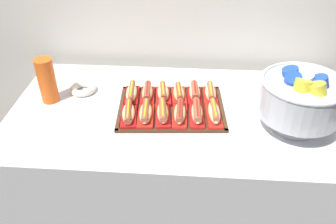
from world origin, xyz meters
name	(u,v)px	position (x,y,z in m)	size (l,w,h in m)	color
ground_plane	(179,217)	(0.00, 0.00, 0.00)	(10.00, 10.00, 0.00)	#38332D
buffet_table	(180,167)	(0.00, 0.00, 0.39)	(1.58, 0.83, 0.75)	silver
serving_tray	(171,108)	(-0.05, 0.01, 0.75)	(0.50, 0.39, 0.01)	#472B19
hot_dog_0	(129,114)	(-0.23, -0.09, 0.78)	(0.09, 0.18, 0.06)	#B21414
hot_dog_1	(146,113)	(-0.16, -0.08, 0.78)	(0.08, 0.18, 0.06)	red
hot_dog_2	(163,113)	(-0.08, -0.07, 0.79)	(0.08, 0.18, 0.06)	red
hot_dog_3	(180,113)	(-0.01, -0.07, 0.78)	(0.07, 0.18, 0.06)	red
hot_dog_4	(197,113)	(0.07, -0.06, 0.78)	(0.07, 0.18, 0.06)	red
hot_dog_5	(214,113)	(0.14, -0.06, 0.78)	(0.08, 0.19, 0.06)	red
hot_dog_6	(132,94)	(-0.24, 0.08, 0.78)	(0.08, 0.18, 0.06)	#B21414
hot_dog_7	(147,93)	(-0.17, 0.08, 0.78)	(0.07, 0.16, 0.06)	red
hot_dog_8	(163,93)	(-0.09, 0.09, 0.78)	(0.09, 0.16, 0.06)	red
hot_dog_9	(179,94)	(-0.02, 0.10, 0.78)	(0.08, 0.16, 0.06)	red
hot_dog_10	(195,93)	(0.06, 0.10, 0.79)	(0.07, 0.16, 0.06)	#B21414
hot_dog_11	(210,93)	(0.13, 0.11, 0.78)	(0.07, 0.16, 0.06)	red
punch_bowl	(301,97)	(0.48, -0.09, 0.91)	(0.34, 0.34, 0.28)	silver
cup_stack	(47,80)	(-0.63, 0.05, 0.86)	(0.08, 0.08, 0.22)	#EA5B19
donut	(83,89)	(-0.50, 0.13, 0.77)	(0.13, 0.13, 0.03)	silver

